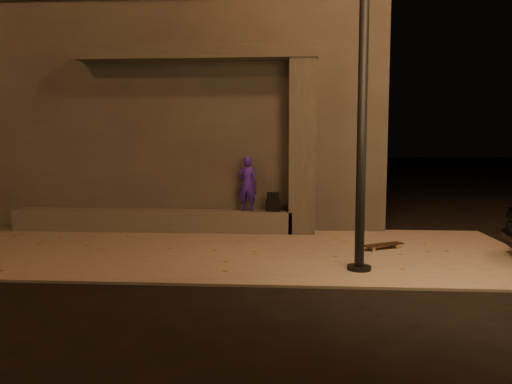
# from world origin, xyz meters

# --- Properties ---
(ground) EXTENTS (120.00, 120.00, 0.00)m
(ground) POSITION_xyz_m (0.00, 0.00, 0.00)
(ground) COLOR black
(ground) RESTS_ON ground
(sidewalk) EXTENTS (11.00, 4.40, 0.04)m
(sidewalk) POSITION_xyz_m (0.00, 2.00, 0.02)
(sidewalk) COLOR slate
(sidewalk) RESTS_ON ground
(building) EXTENTS (9.00, 5.10, 5.22)m
(building) POSITION_xyz_m (-1.00, 6.49, 2.61)
(building) COLOR #3C3937
(building) RESTS_ON ground
(ledge) EXTENTS (6.00, 0.55, 0.45)m
(ledge) POSITION_xyz_m (-1.50, 3.75, 0.27)
(ledge) COLOR #53504C
(ledge) RESTS_ON sidewalk
(column) EXTENTS (0.55, 0.55, 3.60)m
(column) POSITION_xyz_m (1.70, 3.75, 1.84)
(column) COLOR #3C3937
(column) RESTS_ON sidewalk
(canopy) EXTENTS (5.00, 0.70, 0.28)m
(canopy) POSITION_xyz_m (-0.50, 3.80, 3.78)
(canopy) COLOR #3C3937
(canopy) RESTS_ON column
(skateboarder) EXTENTS (0.46, 0.34, 1.16)m
(skateboarder) POSITION_xyz_m (0.55, 3.75, 1.07)
(skateboarder) COLOR #341AAA
(skateboarder) RESTS_ON ledge
(backpack) EXTENTS (0.31, 0.21, 0.41)m
(backpack) POSITION_xyz_m (1.10, 3.75, 0.63)
(backpack) COLOR black
(backpack) RESTS_ON ledge
(skateboard) EXTENTS (0.80, 0.59, 0.09)m
(skateboard) POSITION_xyz_m (3.12, 2.20, 0.11)
(skateboard) COLOR black
(skateboard) RESTS_ON sidewalk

